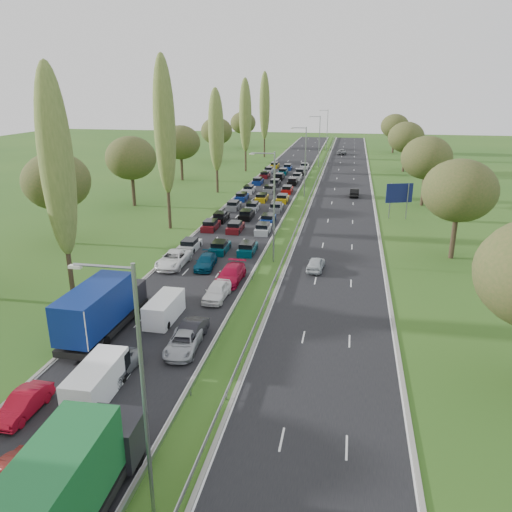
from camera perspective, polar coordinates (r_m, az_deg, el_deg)
The scene contains 26 objects.
ground at distance 90.65m, azimuth 5.65°, elevation 7.00°, with size 260.00×260.00×0.00m, color #28531A.
near_carriageway at distance 93.90m, azimuth 1.66°, elevation 7.49°, with size 10.50×215.00×0.04m, color black.
far_carriageway at distance 92.77m, azimuth 9.98°, elevation 7.07°, with size 10.50×215.00×0.04m, color black.
central_reservation at distance 92.99m, azimuth 5.81°, elevation 7.63°, with size 2.36×215.00×0.32m.
lamp_columns at distance 87.66m, azimuth 5.65°, elevation 10.58°, with size 0.18×140.18×12.00m.
poplar_row at distance 80.45m, azimuth -6.69°, elevation 14.40°, with size 2.80×127.80×22.44m.
woodland_left at distance 79.64m, azimuth -15.12°, elevation 10.44°, with size 8.00×166.00×11.10m.
woodland_right at distance 76.74m, azimuth 19.71°, elevation 9.71°, with size 8.00×153.00×11.10m.
traffic_queue_fill at distance 88.89m, azimuth 1.13°, elevation 7.14°, with size 9.06×69.03×0.80m.
near_car_1 at distance 33.32m, azimuth -25.03°, elevation -15.06°, with size 1.45×4.16×1.37m, color #B70B20.
near_car_2 at distance 54.13m, azimuth -9.43°, elevation -0.36°, with size 2.62×5.69×1.58m, color white.
near_car_5 at distance 27.77m, azimuth -26.69°, elevation -22.55°, with size 1.69×4.86×1.60m, color #5F1410.
near_car_6 at distance 35.13m, azimuth -15.91°, elevation -12.10°, with size 2.21×4.79×1.33m, color gray.
near_car_7 at distance 53.31m, azimuth -5.76°, elevation -0.62°, with size 1.91×4.71×1.37m, color #05334C.
near_car_9 at distance 38.37m, azimuth -7.53°, elevation -8.63°, with size 1.53×4.39×1.45m, color black.
near_car_10 at distance 37.11m, azimuth -8.33°, elevation -9.80°, with size 2.15×4.67×1.30m, color #A5A8AF.
near_car_11 at distance 49.21m, azimuth -2.89°, elevation -2.09°, with size 2.19×5.38×1.56m, color #AC0A2E.
near_car_12 at distance 45.36m, azimuth -4.49°, elevation -4.00°, with size 1.83×4.54×1.55m, color white.
far_car_0 at distance 52.69m, azimuth 6.84°, elevation -0.88°, with size 1.64×4.07×1.39m, color #B8BEC2.
far_car_1 at distance 90.08m, azimuth 11.20°, elevation 7.13°, with size 1.51×4.32×1.42m, color black.
far_car_2 at distance 148.18m, azimuth 9.76°, elevation 11.66°, with size 2.43×5.28×1.47m, color slate.
blue_lorry at distance 40.19m, azimuth -17.19°, elevation -5.77°, with size 2.79×10.06×4.25m.
white_van_front at distance 33.38m, azimuth -17.55°, elevation -13.21°, with size 2.09×5.32×2.14m.
white_van_rear at distance 42.03m, azimuth -10.33°, elevation -5.85°, with size 1.92×4.89×1.97m.
info_sign at distance 44.94m, azimuth -19.17°, elevation -4.47°, with size 1.45×0.57×2.10m.
direction_sign at distance 75.46m, azimuth 16.06°, elevation 6.76°, with size 3.82×1.39×5.20m.
Camera 1 is at (12.35, -8.45, 18.26)m, focal length 35.00 mm.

